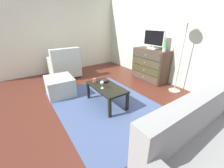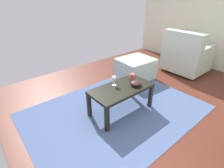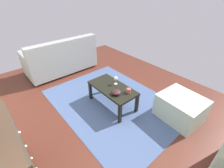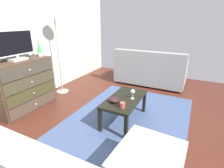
{
  "view_description": "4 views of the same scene",
  "coord_description": "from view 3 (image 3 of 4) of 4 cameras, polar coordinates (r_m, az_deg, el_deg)",
  "views": [
    {
      "loc": [
        2.33,
        -1.53,
        1.6
      ],
      "look_at": [
        0.29,
        -0.11,
        0.5
      ],
      "focal_mm": 22.2,
      "sensor_mm": 36.0,
      "label": 1
    },
    {
      "loc": [
        1.62,
        1.4,
        1.62
      ],
      "look_at": [
        0.29,
        -0.2,
        0.5
      ],
      "focal_mm": 27.35,
      "sensor_mm": 36.0,
      "label": 2
    },
    {
      "loc": [
        -1.67,
        1.4,
        2.03
      ],
      "look_at": [
        0.07,
        -0.09,
        0.55
      ],
      "focal_mm": 25.4,
      "sensor_mm": 36.0,
      "label": 3
    },
    {
      "loc": [
        -2.15,
        -1.08,
        1.59
      ],
      "look_at": [
        0.04,
        0.01,
        0.66
      ],
      "focal_mm": 27.32,
      "sensor_mm": 36.0,
      "label": 4
    }
  ],
  "objects": [
    {
      "name": "area_rug",
      "position": [
        3.19,
        0.08,
        -6.54
      ],
      "size": [
        2.6,
        1.9,
        0.01
      ],
      "primitive_type": "cube",
      "color": "#41537C",
      "rests_on": "ground_plane"
    },
    {
      "name": "dresser",
      "position": [
        2.11,
        -34.5,
        -23.32
      ],
      "size": [
        1.06,
        0.49,
        0.93
      ],
      "color": "#453123",
      "rests_on": "ground_plane"
    },
    {
      "name": "ottoman",
      "position": [
        2.99,
        23.45,
        -7.86
      ],
      "size": [
        0.74,
        0.64,
        0.43
      ],
      "primitive_type": "cube",
      "rotation": [
        0.0,
        0.0,
        -0.07
      ],
      "color": "#A7B8AC",
      "rests_on": "ground_plane"
    },
    {
      "name": "wine_glass",
      "position": [
        2.92,
        1.4,
        1.96
      ],
      "size": [
        0.07,
        0.07,
        0.16
      ],
      "color": "silver",
      "rests_on": "coffee_table"
    },
    {
      "name": "coffee_table",
      "position": [
        2.92,
        0.12,
        -2.01
      ],
      "size": [
        0.93,
        0.48,
        0.42
      ],
      "color": "black",
      "rests_on": "ground_plane"
    },
    {
      "name": "mug",
      "position": [
        2.74,
        6.0,
        -2.42
      ],
      "size": [
        0.11,
        0.08,
        0.09
      ],
      "color": "#AA4D40",
      "rests_on": "coffee_table"
    },
    {
      "name": "ground_plane",
      "position": [
        3.0,
        -0.35,
        -10.4
      ],
      "size": [
        5.97,
        4.43,
        0.05
      ],
      "primitive_type": "cube",
      "color": "#50241A"
    },
    {
      "name": "bowl_decorative",
      "position": [
        2.7,
        1.49,
        -2.99
      ],
      "size": [
        0.16,
        0.16,
        0.07
      ],
      "primitive_type": "ellipsoid",
      "color": "#31191C",
      "rests_on": "coffee_table"
    },
    {
      "name": "couch_large",
      "position": [
        4.36,
        -17.77,
        8.61
      ],
      "size": [
        0.85,
        1.73,
        0.9
      ],
      "color": "#332319",
      "rests_on": "ground_plane"
    }
  ]
}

